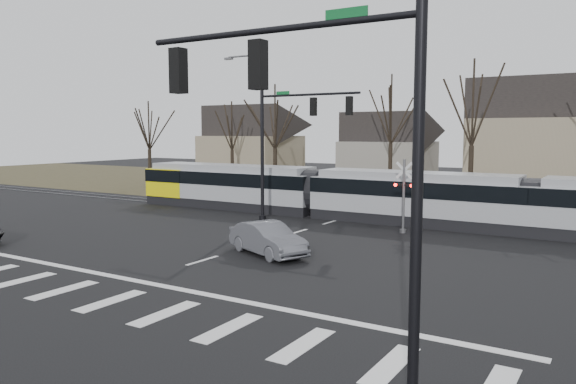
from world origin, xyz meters
The scene contains 15 objects.
ground centered at (0.00, 0.00, 0.00)m, with size 140.00×140.00×0.00m, color black.
grass_verge centered at (0.00, 32.00, 0.01)m, with size 140.00×28.00×0.01m, color #38331E.
crosswalk centered at (0.00, -4.00, 0.01)m, with size 27.00×2.60×0.01m.
stop_line centered at (0.00, -1.80, 0.01)m, with size 28.00×0.35×0.01m, color silver.
lane_dashes centered at (0.00, 16.00, 0.01)m, with size 0.18×30.00×0.01m.
rail_pair centered at (0.00, 15.80, 0.03)m, with size 90.00×1.52×0.06m.
tram centered at (4.44, 16.00, 1.69)m, with size 40.85×3.03×3.10m.
sedan centered at (1.75, 4.41, 0.73)m, with size 4.66×3.20×1.46m, color #5B5D64.
signal_pole_near_right centered at (10.11, -6.00, 5.17)m, with size 6.72×0.44×8.00m.
signal_pole_far centered at (-2.41, 12.50, 5.70)m, with size 9.28×0.44×10.20m.
rail_crossing_signal centered at (5.00, 12.79, 1.89)m, with size 1.08×0.36×4.00m.
tree_row centered at (2.00, 26.00, 5.00)m, with size 59.20×7.20×10.00m.
house_a centered at (-20.00, 34.00, 4.46)m, with size 9.72×8.64×8.60m.
house_b centered at (-5.00, 36.00, 3.97)m, with size 8.64×7.56×7.65m.
house_c centered at (9.00, 33.00, 5.23)m, with size 10.80×8.64×10.10m.
Camera 1 is at (15.36, -16.10, 5.48)m, focal length 35.00 mm.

